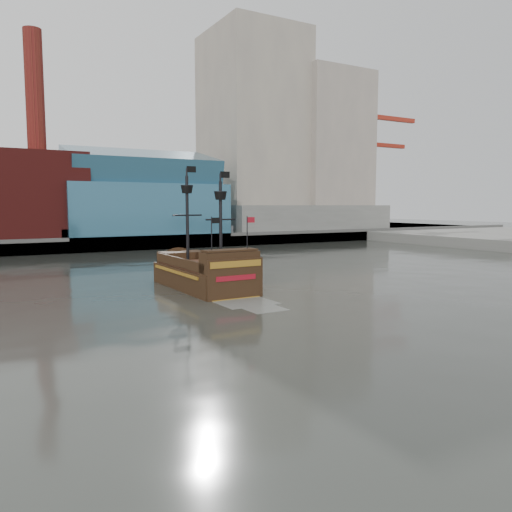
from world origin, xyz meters
TOP-DOWN VIEW (x-y plane):
  - ground at (0.00, 0.00)m, footprint 400.00×400.00m
  - promenade_far at (0.00, 92.00)m, footprint 220.00×60.00m
  - seawall at (0.00, 62.50)m, footprint 220.00×1.00m
  - skyline at (5.21, 84.56)m, footprint 149.00×45.00m
  - crane_a at (78.63, 82.00)m, footprint 22.50×4.00m
  - crane_b at (88.23, 92.00)m, footprint 19.10×4.00m
  - pirate_ship at (0.42, 18.92)m, footprint 5.66×17.00m

SIDE VIEW (x-z plane):
  - ground at x=0.00m, z-range 0.00..0.00m
  - promenade_far at x=0.00m, z-range 0.00..2.00m
  - pirate_ship at x=0.42m, z-range -5.18..7.48m
  - seawall at x=0.00m, z-range 0.00..2.60m
  - crane_b at x=88.23m, z-range 2.45..28.70m
  - crane_a at x=78.63m, z-range 2.99..35.24m
  - skyline at x=5.21m, z-range -6.45..55.55m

